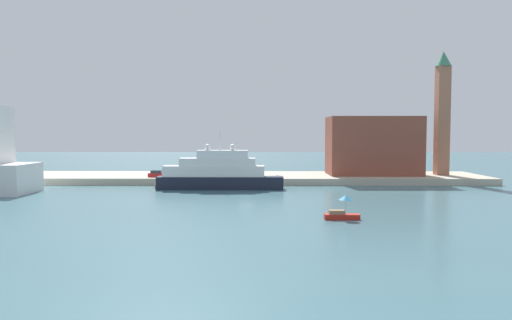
# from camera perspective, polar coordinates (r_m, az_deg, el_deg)

# --- Properties ---
(ground) EXTENTS (400.00, 400.00, 0.00)m
(ground) POSITION_cam_1_polar(r_m,az_deg,el_deg) (86.14, -1.24, -4.31)
(ground) COLOR #3D6670
(quay_dock) EXTENTS (110.00, 20.50, 1.50)m
(quay_dock) POSITION_cam_1_polar(r_m,az_deg,el_deg) (112.13, -0.78, -2.17)
(quay_dock) COLOR #B7AD99
(quay_dock) RESTS_ON ground
(large_yacht) EXTENTS (25.59, 3.58, 11.69)m
(large_yacht) POSITION_cam_1_polar(r_m,az_deg,el_deg) (95.48, -4.62, -1.67)
(large_yacht) COLOR black
(large_yacht) RESTS_ON ground
(small_motorboat) EXTENTS (4.61, 1.83, 3.22)m
(small_motorboat) POSITION_cam_1_polar(r_m,az_deg,el_deg) (63.15, 10.43, -6.09)
(small_motorboat) COLOR #B22319
(small_motorboat) RESTS_ON ground
(work_barge) EXTENTS (4.80, 1.94, 0.87)m
(work_barge) POSITION_cam_1_polar(r_m,az_deg,el_deg) (98.97, -10.74, -3.13)
(work_barge) COLOR olive
(work_barge) RESTS_ON ground
(harbor_building) EXTENTS (21.31, 11.90, 13.82)m
(harbor_building) POSITION_cam_1_polar(r_m,az_deg,el_deg) (115.48, 14.04, 1.70)
(harbor_building) COLOR brown
(harbor_building) RESTS_ON quay_dock
(bell_tower) EXTENTS (3.72, 3.72, 29.11)m
(bell_tower) POSITION_cam_1_polar(r_m,az_deg,el_deg) (119.70, 21.73, 5.74)
(bell_tower) COLOR #9E664C
(bell_tower) RESTS_ON quay_dock
(parked_car) EXTENTS (3.99, 1.70, 1.52)m
(parked_car) POSITION_cam_1_polar(r_m,az_deg,el_deg) (108.13, -11.94, -1.70)
(parked_car) COLOR #B21E1E
(parked_car) RESTS_ON quay_dock
(person_figure) EXTENTS (0.36, 0.36, 1.71)m
(person_figure) POSITION_cam_1_polar(r_m,az_deg,el_deg) (108.42, -9.47, -1.58)
(person_figure) COLOR maroon
(person_figure) RESTS_ON quay_dock
(mooring_bollard) EXTENTS (0.54, 0.54, 0.61)m
(mooring_bollard) POSITION_cam_1_polar(r_m,az_deg,el_deg) (103.04, 2.63, -2.06)
(mooring_bollard) COLOR black
(mooring_bollard) RESTS_ON quay_dock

